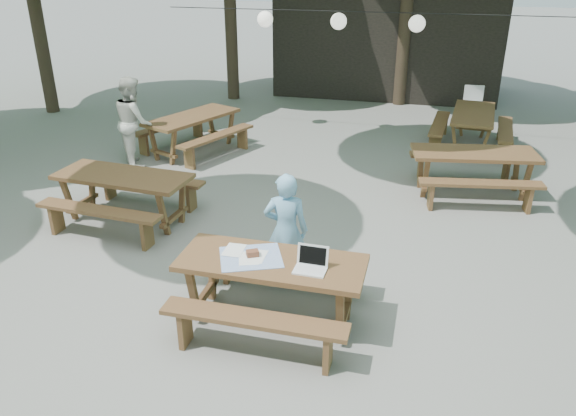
% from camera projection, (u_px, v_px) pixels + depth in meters
% --- Properties ---
extents(ground, '(80.00, 80.00, 0.00)m').
position_uv_depth(ground, '(269.00, 264.00, 7.36)').
color(ground, slate).
rests_on(ground, ground).
extents(pavilion, '(6.00, 3.00, 2.80)m').
position_uv_depth(pavilion, '(389.00, 41.00, 15.90)').
color(pavilion, black).
rests_on(pavilion, ground).
extents(main_picnic_table, '(2.00, 1.58, 0.75)m').
position_uv_depth(main_picnic_table, '(272.00, 289.00, 6.11)').
color(main_picnic_table, '#55301E').
rests_on(main_picnic_table, ground).
extents(picnic_table_nw, '(2.05, 1.71, 0.75)m').
position_uv_depth(picnic_table_nw, '(125.00, 197.00, 8.39)').
color(picnic_table_nw, '#55301E').
rests_on(picnic_table_nw, ground).
extents(picnic_table_ne, '(2.14, 1.88, 0.75)m').
position_uv_depth(picnic_table_ne, '(472.00, 172.00, 9.33)').
color(picnic_table_ne, '#55301E').
rests_on(picnic_table_ne, ground).
extents(picnic_table_far_w, '(2.19, 2.36, 0.75)m').
position_uv_depth(picnic_table_far_w, '(193.00, 133.00, 11.31)').
color(picnic_table_far_w, '#55301E').
rests_on(picnic_table_far_w, ground).
extents(picnic_table_far_e, '(1.73, 2.06, 0.75)m').
position_uv_depth(picnic_table_far_e, '(472.00, 129.00, 11.56)').
color(picnic_table_far_e, '#55301E').
rests_on(picnic_table_far_e, ground).
extents(woman, '(0.58, 0.43, 1.45)m').
position_uv_depth(woman, '(286.00, 231.00, 6.64)').
color(woman, '#7AB7DF').
rests_on(woman, ground).
extents(second_person, '(1.00, 1.03, 1.67)m').
position_uv_depth(second_person, '(133.00, 121.00, 10.49)').
color(second_person, silver).
rests_on(second_person, ground).
extents(plastic_chair, '(0.48, 0.48, 0.90)m').
position_uv_depth(plastic_chair, '(472.00, 114.00, 13.11)').
color(plastic_chair, silver).
rests_on(plastic_chair, ground).
extents(laptop, '(0.34, 0.27, 0.24)m').
position_uv_depth(laptop, '(311.00, 264.00, 5.78)').
color(laptop, white).
rests_on(laptop, main_picnic_table).
extents(tabletop_clutter, '(0.82, 0.76, 0.08)m').
position_uv_depth(tabletop_clutter, '(251.00, 256.00, 6.01)').
color(tabletop_clutter, '#396BC3').
rests_on(tabletop_clutter, main_picnic_table).
extents(paper_lanterns, '(9.00, 0.34, 0.38)m').
position_uv_depth(paper_lanterns, '(339.00, 21.00, 11.67)').
color(paper_lanterns, black).
rests_on(paper_lanterns, ground).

